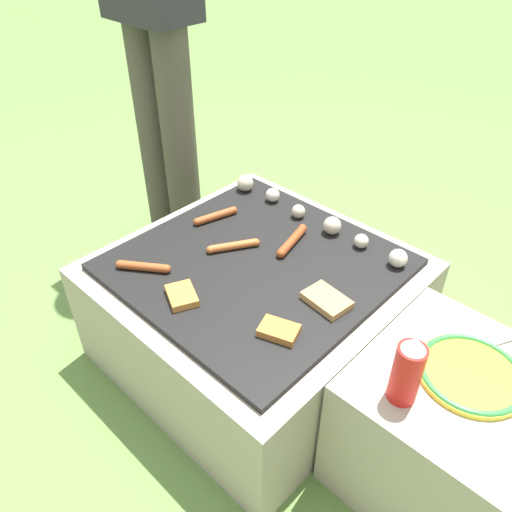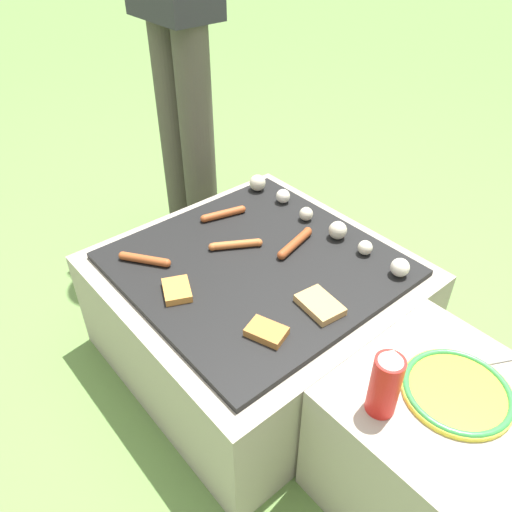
{
  "view_description": "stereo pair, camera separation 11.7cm",
  "coord_description": "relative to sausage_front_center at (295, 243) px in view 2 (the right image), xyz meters",
  "views": [
    {
      "loc": [
        0.77,
        -0.8,
        1.24
      ],
      "look_at": [
        0.0,
        0.0,
        0.39
      ],
      "focal_mm": 35.0,
      "sensor_mm": 36.0,
      "label": 1
    },
    {
      "loc": [
        0.85,
        -0.72,
        1.24
      ],
      "look_at": [
        0.0,
        0.0,
        0.39
      ],
      "focal_mm": 35.0,
      "sensor_mm": 36.0,
      "label": 2
    }
  ],
  "objects": [
    {
      "name": "grill",
      "position": [
        -0.02,
        -0.13,
        -0.2
      ],
      "size": [
        0.79,
        0.79,
        0.37
      ],
      "color": "#A89E8C",
      "rests_on": "ground_plane"
    },
    {
      "name": "sausage_back_center",
      "position": [
        -0.26,
        -0.06,
        -0.0
      ],
      "size": [
        0.06,
        0.15,
        0.02
      ],
      "color": "#A34C23",
      "rests_on": "grill"
    },
    {
      "name": "plate_colorful",
      "position": [
        0.6,
        -0.1,
        -0.0
      ],
      "size": [
        0.23,
        0.23,
        0.02
      ],
      "color": "yellow",
      "rests_on": "side_ledge"
    },
    {
      "name": "side_ledge",
      "position": [
        0.6,
        -0.12,
        -0.2
      ],
      "size": [
        0.42,
        0.45,
        0.37
      ],
      "color": "#A89E8C",
      "rests_on": "ground_plane"
    },
    {
      "name": "ground_plane",
      "position": [
        -0.02,
        -0.13,
        -0.38
      ],
      "size": [
        14.0,
        14.0,
        0.0
      ],
      "primitive_type": "plane",
      "color": "#608442"
    },
    {
      "name": "bread_slice_left",
      "position": [
        -0.05,
        -0.38,
        -0.0
      ],
      "size": [
        0.11,
        0.1,
        0.02
      ],
      "color": "#D18438",
      "rests_on": "grill"
    },
    {
      "name": "mushroom_row",
      "position": [
        -0.03,
        0.13,
        0.01
      ],
      "size": [
        0.66,
        0.07,
        0.06
      ],
      "color": "beige",
      "rests_on": "grill"
    },
    {
      "name": "sausage_front_center",
      "position": [
        0.0,
        0.0,
        0.0
      ],
      "size": [
        0.06,
        0.17,
        0.03
      ],
      "color": "#93421E",
      "rests_on": "grill"
    },
    {
      "name": "bread_slice_right",
      "position": [
        0.23,
        -0.14,
        -0.0
      ],
      "size": [
        0.13,
        0.09,
        0.02
      ],
      "color": "tan",
      "rests_on": "grill"
    },
    {
      "name": "sausage_mid_left",
      "position": [
        -0.22,
        -0.38,
        -0.0
      ],
      "size": [
        0.13,
        0.1,
        0.02
      ],
      "color": "#A34C23",
      "rests_on": "grill"
    },
    {
      "name": "fork_utensil",
      "position": [
        0.62,
        0.05,
        -0.01
      ],
      "size": [
        0.11,
        0.19,
        0.01
      ],
      "color": "silver",
      "rests_on": "side_ledge"
    },
    {
      "name": "sausage_back_left",
      "position": [
        -0.11,
        -0.14,
        -0.0
      ],
      "size": [
        0.09,
        0.14,
        0.02
      ],
      "color": "#B7602D",
      "rests_on": "grill"
    },
    {
      "name": "condiment_bottle",
      "position": [
        0.52,
        -0.26,
        0.07
      ],
      "size": [
        0.06,
        0.06,
        0.18
      ],
      "color": "red",
      "rests_on": "side_ledge"
    },
    {
      "name": "bread_slice_center",
      "position": [
        0.21,
        -0.3,
        -0.0
      ],
      "size": [
        0.11,
        0.09,
        0.02
      ],
      "color": "#B27033",
      "rests_on": "grill"
    }
  ]
}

